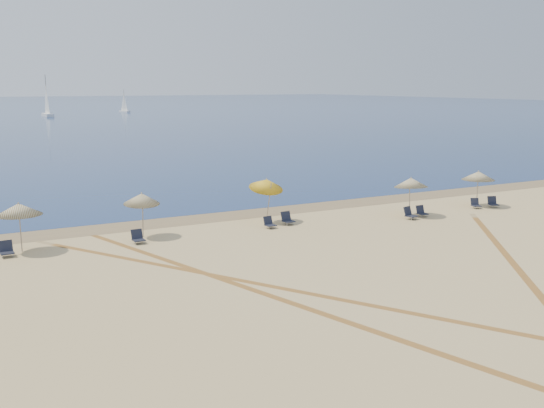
{
  "coord_description": "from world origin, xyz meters",
  "views": [
    {
      "loc": [
        -15.3,
        -9.86,
        7.82
      ],
      "look_at": [
        0.0,
        20.0,
        1.3
      ],
      "focal_mm": 40.74,
      "sensor_mm": 36.0,
      "label": 1
    }
  ],
  "objects_px": {
    "chair_2": "(6,250)",
    "chair_3": "(138,237)",
    "umbrella_3": "(266,184)",
    "chair_7": "(421,212)",
    "umbrella_1": "(19,209)",
    "umbrella_2": "(142,199)",
    "sailboat_1": "(124,105)",
    "umbrella_4": "(411,182)",
    "chair_6": "(410,214)",
    "sailboat_2": "(47,104)",
    "chair_4": "(269,223)",
    "chair_5": "(287,219)",
    "chair_9": "(493,202)",
    "chair_8": "(476,204)",
    "umbrella_5": "(478,176)"
  },
  "relations": [
    {
      "from": "chair_2",
      "to": "chair_3",
      "type": "xyz_separation_m",
      "value": [
        6.05,
        -0.39,
        -0.02
      ]
    },
    {
      "from": "umbrella_3",
      "to": "chair_7",
      "type": "height_order",
      "value": "umbrella_3"
    },
    {
      "from": "umbrella_1",
      "to": "umbrella_2",
      "type": "bearing_deg",
      "value": 1.69
    },
    {
      "from": "sailboat_1",
      "to": "chair_3",
      "type": "bearing_deg",
      "value": -121.36
    },
    {
      "from": "chair_7",
      "to": "umbrella_4",
      "type": "bearing_deg",
      "value": 135.87
    },
    {
      "from": "chair_6",
      "to": "sailboat_2",
      "type": "height_order",
      "value": "sailboat_2"
    },
    {
      "from": "umbrella_2",
      "to": "chair_2",
      "type": "xyz_separation_m",
      "value": [
        -6.64,
        -0.77,
        -1.71
      ]
    },
    {
      "from": "umbrella_1",
      "to": "chair_4",
      "type": "bearing_deg",
      "value": -4.54
    },
    {
      "from": "chair_6",
      "to": "chair_7",
      "type": "bearing_deg",
      "value": -1.32
    },
    {
      "from": "chair_5",
      "to": "chair_7",
      "type": "bearing_deg",
      "value": -17.66
    },
    {
      "from": "umbrella_2",
      "to": "chair_3",
      "type": "distance_m",
      "value": 2.16
    },
    {
      "from": "umbrella_1",
      "to": "chair_9",
      "type": "relative_size",
      "value": 2.88
    },
    {
      "from": "umbrella_2",
      "to": "umbrella_3",
      "type": "xyz_separation_m",
      "value": [
        7.31,
        0.2,
        0.21
      ]
    },
    {
      "from": "chair_6",
      "to": "chair_8",
      "type": "bearing_deg",
      "value": -8.43
    },
    {
      "from": "umbrella_1",
      "to": "chair_7",
      "type": "distance_m",
      "value": 22.47
    },
    {
      "from": "umbrella_5",
      "to": "chair_6",
      "type": "distance_m",
      "value": 6.78
    },
    {
      "from": "chair_5",
      "to": "chair_7",
      "type": "height_order",
      "value": "chair_5"
    },
    {
      "from": "umbrella_1",
      "to": "chair_3",
      "type": "distance_m",
      "value": 5.7
    },
    {
      "from": "umbrella_5",
      "to": "chair_9",
      "type": "xyz_separation_m",
      "value": [
        0.7,
        -0.71,
        -1.71
      ]
    },
    {
      "from": "chair_4",
      "to": "sailboat_1",
      "type": "xyz_separation_m",
      "value": [
        28.33,
        146.96,
        1.65
      ]
    },
    {
      "from": "chair_8",
      "to": "sailboat_1",
      "type": "bearing_deg",
      "value": 103.93
    },
    {
      "from": "chair_3",
      "to": "chair_9",
      "type": "bearing_deg",
      "value": -7.06
    },
    {
      "from": "umbrella_3",
      "to": "chair_5",
      "type": "distance_m",
      "value": 2.33
    },
    {
      "from": "umbrella_5",
      "to": "chair_7",
      "type": "distance_m",
      "value": 5.68
    },
    {
      "from": "umbrella_1",
      "to": "umbrella_4",
      "type": "relative_size",
      "value": 1.01
    },
    {
      "from": "umbrella_2",
      "to": "chair_6",
      "type": "height_order",
      "value": "umbrella_2"
    },
    {
      "from": "umbrella_1",
      "to": "umbrella_4",
      "type": "xyz_separation_m",
      "value": [
        21.77,
        -1.97,
        -0.02
      ]
    },
    {
      "from": "chair_8",
      "to": "umbrella_3",
      "type": "bearing_deg",
      "value": -170.85
    },
    {
      "from": "umbrella_4",
      "to": "chair_8",
      "type": "relative_size",
      "value": 3.14
    },
    {
      "from": "umbrella_2",
      "to": "chair_5",
      "type": "distance_m",
      "value": 8.33
    },
    {
      "from": "chair_4",
      "to": "chair_7",
      "type": "xyz_separation_m",
      "value": [
        9.56,
        -1.46,
        0.01
      ]
    },
    {
      "from": "chair_9",
      "to": "chair_8",
      "type": "bearing_deg",
      "value": -166.94
    },
    {
      "from": "umbrella_5",
      "to": "chair_4",
      "type": "relative_size",
      "value": 3.46
    },
    {
      "from": "umbrella_4",
      "to": "chair_6",
      "type": "distance_m",
      "value": 1.97
    },
    {
      "from": "chair_7",
      "to": "chair_8",
      "type": "height_order",
      "value": "chair_7"
    },
    {
      "from": "umbrella_5",
      "to": "umbrella_3",
      "type": "bearing_deg",
      "value": 172.12
    },
    {
      "from": "umbrella_3",
      "to": "chair_8",
      "type": "distance_m",
      "value": 14.15
    },
    {
      "from": "umbrella_4",
      "to": "sailboat_2",
      "type": "xyz_separation_m",
      "value": [
        -3.36,
        133.75,
        1.05
      ]
    },
    {
      "from": "chair_8",
      "to": "umbrella_5",
      "type": "bearing_deg",
      "value": 59.0
    },
    {
      "from": "umbrella_3",
      "to": "chair_8",
      "type": "relative_size",
      "value": 3.66
    },
    {
      "from": "chair_7",
      "to": "sailboat_1",
      "type": "xyz_separation_m",
      "value": [
        18.77,
        148.41,
        1.65
      ]
    },
    {
      "from": "chair_6",
      "to": "sailboat_1",
      "type": "relative_size",
      "value": 0.13
    },
    {
      "from": "chair_5",
      "to": "chair_9",
      "type": "bearing_deg",
      "value": -11.93
    },
    {
      "from": "chair_5",
      "to": "chair_9",
      "type": "relative_size",
      "value": 0.9
    },
    {
      "from": "umbrella_4",
      "to": "chair_9",
      "type": "xyz_separation_m",
      "value": [
        6.54,
        -0.34,
        -1.73
      ]
    },
    {
      "from": "umbrella_4",
      "to": "chair_3",
      "type": "xyz_separation_m",
      "value": [
        -16.43,
        0.99,
        -1.73
      ]
    },
    {
      "from": "chair_8",
      "to": "chair_4",
      "type": "bearing_deg",
      "value": -165.02
    },
    {
      "from": "umbrella_3",
      "to": "chair_2",
      "type": "xyz_separation_m",
      "value": [
        -13.95,
        -0.97,
        -1.92
      ]
    },
    {
      "from": "chair_2",
      "to": "chair_5",
      "type": "relative_size",
      "value": 0.98
    },
    {
      "from": "chair_2",
      "to": "sailboat_1",
      "type": "height_order",
      "value": "sailboat_1"
    }
  ]
}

